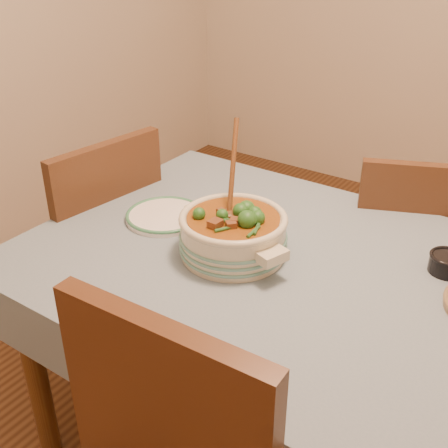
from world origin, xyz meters
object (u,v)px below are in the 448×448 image
at_px(white_plate, 165,216).
at_px(chair_far, 410,254).
at_px(dining_table, 312,301).
at_px(condiment_bowl, 448,262).
at_px(stew_casserole, 233,231).
at_px(chair_left, 96,240).

relative_size(white_plate, chair_far, 0.31).
bearing_deg(dining_table, condiment_bowl, 36.26).
xyz_separation_m(stew_casserole, chair_left, (-0.67, 0.08, -0.29)).
xyz_separation_m(dining_table, white_plate, (-0.54, 0.01, 0.10)).
xyz_separation_m(dining_table, chair_far, (0.09, 0.64, -0.14)).
xyz_separation_m(dining_table, stew_casserole, (-0.24, -0.04, 0.17)).
xyz_separation_m(white_plate, chair_far, (0.63, 0.63, -0.25)).
distance_m(stew_casserole, condiment_bowl, 0.59).
height_order(dining_table, condiment_bowl, condiment_bowl).
bearing_deg(stew_casserole, dining_table, 9.55).
distance_m(white_plate, chair_far, 0.92).
relative_size(white_plate, condiment_bowl, 2.56).
height_order(stew_casserole, chair_far, stew_casserole).
bearing_deg(chair_left, chair_far, 128.84).
xyz_separation_m(condiment_bowl, chair_far, (-0.20, 0.43, -0.26)).
xyz_separation_m(stew_casserole, white_plate, (-0.30, 0.05, -0.07)).
height_order(dining_table, chair_far, chair_far).
xyz_separation_m(white_plate, condiment_bowl, (0.83, 0.20, 0.02)).
height_order(white_plate, chair_left, chair_left).
xyz_separation_m(chair_far, chair_left, (-1.00, -0.60, 0.02)).
relative_size(stew_casserole, condiment_bowl, 3.51).
bearing_deg(white_plate, chair_left, 176.55).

